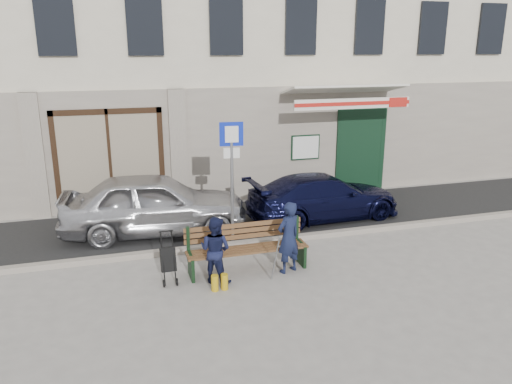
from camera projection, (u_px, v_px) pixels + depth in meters
name	position (u px, v px, depth m)	size (l,w,h in m)	color
ground	(288.00, 271.00, 9.84)	(80.00, 80.00, 0.00)	#9E9991
asphalt_lane	(246.00, 221.00, 12.69)	(60.00, 3.20, 0.01)	#282828
curb	(265.00, 241.00, 11.20)	(60.00, 0.18, 0.12)	#9E9384
building	(201.00, 24.00, 16.24)	(20.00, 8.27, 10.00)	beige
car_silver	(155.00, 204.00, 11.67)	(1.72, 4.29, 1.46)	silver
car_navy	(324.00, 197.00, 12.75)	(1.63, 4.00, 1.16)	black
parking_sign	(232.00, 164.00, 10.68)	(0.51, 0.10, 2.75)	gray
bench	(245.00, 249.00, 9.75)	(2.40, 1.17, 0.98)	brown
man	(288.00, 237.00, 9.64)	(0.52, 0.34, 1.43)	#141B38
woman	(215.00, 250.00, 9.24)	(0.62, 0.49, 1.28)	#141939
stroller	(168.00, 261.00, 9.27)	(0.29, 0.41, 0.98)	black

